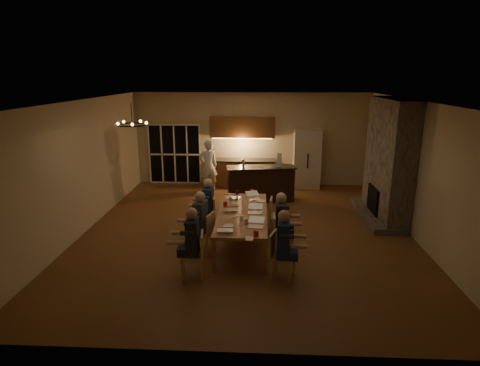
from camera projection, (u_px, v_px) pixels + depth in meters
name	position (u px, v px, depth m)	size (l,w,h in m)	color
floor	(247.00, 231.00, 9.98)	(9.00, 9.00, 0.00)	brown
back_wall	(251.00, 139.00, 13.92)	(8.00, 0.04, 3.20)	#CDB791
left_wall	(82.00, 167.00, 9.76)	(0.04, 9.00, 3.20)	#CDB791
right_wall	(418.00, 171.00, 9.37)	(0.04, 9.00, 3.20)	#CDB791
ceiling	(247.00, 100.00, 9.14)	(8.00, 9.00, 0.04)	white
french_doors	(175.00, 154.00, 14.14)	(1.86, 0.08, 2.10)	black
fireplace	(389.00, 160.00, 10.54)	(0.58, 2.50, 3.20)	#73695A
kitchenette	(242.00, 152.00, 13.73)	(2.24, 0.68, 2.40)	brown
refrigerator	(307.00, 159.00, 13.63)	(0.90, 0.68, 2.00)	beige
dining_table	(242.00, 228.00, 9.21)	(1.10, 2.98, 0.75)	#A76A42
bar_island	(261.00, 184.00, 12.27)	(2.09, 0.68, 1.08)	black
chair_left_near	(192.00, 255.00, 7.65)	(0.44, 0.44, 0.89)	tan
chair_left_mid	(202.00, 232.00, 8.78)	(0.44, 0.44, 0.89)	tan
chair_left_far	(206.00, 214.00, 9.87)	(0.44, 0.44, 0.89)	tan
chair_right_near	(283.00, 256.00, 7.64)	(0.44, 0.44, 0.89)	tan
chair_right_mid	(283.00, 235.00, 8.62)	(0.44, 0.44, 0.89)	tan
chair_right_far	(279.00, 216.00, 9.75)	(0.44, 0.44, 0.89)	tan
person_left_near	(193.00, 242.00, 7.65)	(0.60, 0.60, 1.38)	#262930
person_right_near	(283.00, 245.00, 7.52)	(0.60, 0.60, 1.38)	#1D2A49
person_left_mid	(201.00, 222.00, 8.68)	(0.60, 0.60, 1.38)	#353A3E
person_right_mid	(281.00, 224.00, 8.60)	(0.60, 0.60, 1.38)	#262930
person_left_far	(209.00, 206.00, 9.74)	(0.60, 0.60, 1.38)	#1D2A49
standing_person	(208.00, 166.00, 13.19)	(0.63, 0.41, 1.73)	silver
chandelier	(132.00, 125.00, 8.52)	(0.64, 0.64, 0.03)	black
laptop_a	(225.00, 225.00, 8.02)	(0.32, 0.28, 0.23)	silver
laptop_b	(256.00, 222.00, 8.21)	(0.32, 0.28, 0.23)	silver
laptop_c	(230.00, 206.00, 9.21)	(0.32, 0.28, 0.23)	silver
laptop_d	(255.00, 208.00, 9.04)	(0.32, 0.28, 0.23)	silver
laptop_e	(233.00, 194.00, 10.12)	(0.32, 0.28, 0.23)	silver
laptop_f	(254.00, 195.00, 10.04)	(0.32, 0.28, 0.23)	silver
mug_front	(242.00, 218.00, 8.60)	(0.07, 0.07, 0.10)	silver
mug_mid	(250.00, 203.00, 9.58)	(0.07, 0.07, 0.10)	silver
mug_back	(230.00, 199.00, 9.92)	(0.08, 0.08, 0.10)	silver
redcup_near	(256.00, 233.00, 7.76)	(0.10, 0.10, 0.12)	#B9190C
redcup_mid	(225.00, 204.00, 9.52)	(0.10, 0.10, 0.12)	#B9190C
redcup_far	(252.00, 192.00, 10.48)	(0.09, 0.09, 0.12)	#B9190C
can_silver	(246.00, 221.00, 8.38)	(0.07, 0.07, 0.12)	#B2B2B7
can_cola	(237.00, 193.00, 10.41)	(0.06, 0.06, 0.12)	#3F0F0C
can_right	(258.00, 206.00, 9.37)	(0.07, 0.07, 0.12)	#B2B2B7
plate_near	(257.00, 220.00, 8.63)	(0.26, 0.26, 0.02)	silver
plate_left	(229.00, 226.00, 8.28)	(0.23, 0.23, 0.02)	silver
plate_far	(261.00, 201.00, 9.89)	(0.25, 0.25, 0.02)	silver
notepad	(249.00, 239.00, 7.65)	(0.15, 0.21, 0.01)	white
bar_bottle	(243.00, 163.00, 12.09)	(0.09, 0.09, 0.24)	#99999E
bar_blender	(279.00, 160.00, 12.10)	(0.13, 0.13, 0.41)	silver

